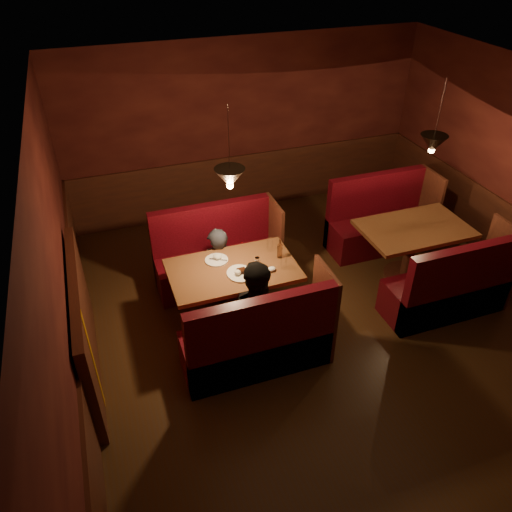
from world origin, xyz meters
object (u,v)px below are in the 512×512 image
object	(u,v)px
main_table	(234,280)
diner_a	(217,253)
second_bench_near	(450,291)
diner_b	(260,297)
second_bench_far	(379,224)
main_bench_near	(260,344)
main_bench_far	(217,259)
second_table	(412,240)

from	to	relation	value
main_table	diner_a	bearing A→B (deg)	96.92
second_bench_near	diner_b	xyz separation A→B (m)	(-2.54, 0.23, 0.42)
second_bench_far	second_bench_near	xyz separation A→B (m)	(0.00, -1.77, 0.00)
main_table	main_bench_near	xyz separation A→B (m)	(0.02, -0.89, -0.27)
second_bench_near	diner_a	world-z (taller)	diner_a
main_bench_far	main_bench_near	distance (m)	1.78
main_bench_far	main_bench_near	bearing A→B (deg)	-90.00
main_bench_far	diner_b	size ratio (longest dim) A/B	1.08
main_bench_far	second_bench_near	xyz separation A→B (m)	(2.65, -1.69, -0.00)
diner_a	main_bench_near	bearing A→B (deg)	91.29
main_bench_near	main_bench_far	bearing A→B (deg)	90.00
diner_a	diner_b	size ratio (longest dim) A/B	0.90
main_bench_near	diner_b	world-z (taller)	diner_b
main_bench_far	main_bench_near	xyz separation A→B (m)	(0.00, -1.78, 0.00)
main_table	second_table	world-z (taller)	main_table
second_bench_far	second_table	bearing A→B (deg)	-92.20
main_bench_far	second_bench_far	distance (m)	2.65
diner_b	second_bench_near	bearing A→B (deg)	-27.14
main_bench_near	second_bench_far	world-z (taller)	main_bench_near
main_table	diner_a	xyz separation A→B (m)	(-0.07, 0.55, 0.07)
diner_b	second_bench_far	bearing A→B (deg)	9.30
diner_a	diner_b	distance (m)	1.14
main_bench_far	diner_a	distance (m)	0.49
second_table	diner_a	size ratio (longest dim) A/B	1.03
main_table	second_bench_near	world-z (taller)	second_bench_near
main_table	second_bench_near	distance (m)	2.80
main_table	main_bench_far	world-z (taller)	main_bench_far
main_bench_near	diner_b	distance (m)	0.54
second_table	diner_b	size ratio (longest dim) A/B	0.93
second_bench_far	main_table	bearing A→B (deg)	-160.09
second_bench_far	second_bench_near	world-z (taller)	same
second_bench_far	diner_a	bearing A→B (deg)	-171.31
diner_a	main_bench_far	bearing A→B (deg)	-106.15
second_bench_near	diner_b	bearing A→B (deg)	174.82
second_bench_far	diner_a	xyz separation A→B (m)	(-2.74, -0.42, 0.35)
main_bench_near	second_bench_near	xyz separation A→B (m)	(2.65, 0.08, -0.00)
main_table	main_bench_near	distance (m)	0.93
second_table	main_table	bearing A→B (deg)	-178.24
main_bench_far	second_table	bearing A→B (deg)	-17.12
main_bench_far	main_bench_near	world-z (taller)	same
second_bench_far	second_bench_near	size ratio (longest dim) A/B	1.00
main_table	second_table	distance (m)	2.64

